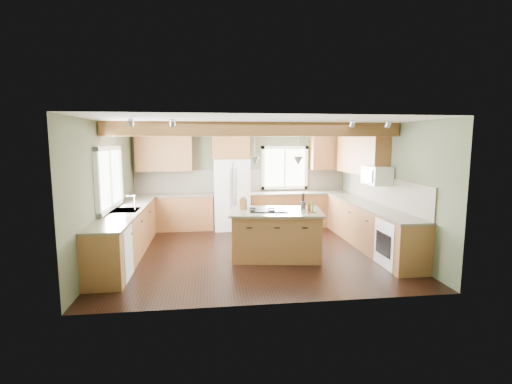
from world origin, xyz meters
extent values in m
plane|color=black|center=(0.00, 0.00, 0.00)|extent=(5.60, 5.60, 0.00)
plane|color=silver|center=(0.00, 0.00, 2.60)|extent=(5.60, 5.60, 0.00)
plane|color=#49523A|center=(0.00, 2.50, 1.30)|extent=(5.60, 0.00, 5.60)
plane|color=#49523A|center=(-2.80, 0.00, 1.30)|extent=(0.00, 5.00, 5.00)
plane|color=#49523A|center=(2.80, 0.00, 1.30)|extent=(0.00, 5.00, 5.00)
cube|color=#503216|center=(0.00, -0.39, 2.47)|extent=(5.55, 0.26, 0.26)
cube|color=#503216|center=(0.00, 2.40, 2.54)|extent=(5.55, 0.20, 0.10)
cube|color=brown|center=(0.00, 2.48, 1.21)|extent=(5.58, 0.03, 0.58)
cube|color=brown|center=(2.78, 0.05, 1.21)|extent=(0.03, 3.70, 0.58)
cube|color=brown|center=(-1.79, 2.20, 0.44)|extent=(2.02, 0.60, 0.88)
cube|color=#4F483A|center=(-1.79, 2.20, 0.90)|extent=(2.06, 0.64, 0.04)
cube|color=brown|center=(1.49, 2.20, 0.44)|extent=(2.62, 0.60, 0.88)
cube|color=#4F483A|center=(1.49, 2.20, 0.90)|extent=(2.66, 0.64, 0.04)
cube|color=brown|center=(-2.50, 0.05, 0.44)|extent=(0.60, 3.70, 0.88)
cube|color=#4F483A|center=(-2.50, 0.05, 0.90)|extent=(0.64, 3.74, 0.04)
cube|color=brown|center=(2.50, 0.05, 0.44)|extent=(0.60, 3.70, 0.88)
cube|color=#4F483A|center=(2.50, 0.05, 0.90)|extent=(0.64, 3.74, 0.04)
cube|color=brown|center=(-1.99, 2.33, 1.95)|extent=(1.40, 0.35, 0.90)
cube|color=brown|center=(-0.30, 2.33, 2.15)|extent=(0.96, 0.35, 0.70)
cube|color=brown|center=(2.62, 0.90, 1.95)|extent=(0.35, 2.20, 0.90)
cube|color=brown|center=(2.30, 2.33, 1.95)|extent=(0.90, 0.35, 0.90)
cube|color=white|center=(-2.78, 0.05, 1.55)|extent=(0.04, 1.60, 1.05)
cube|color=white|center=(1.15, 2.48, 1.55)|extent=(1.10, 0.04, 1.00)
cube|color=#262628|center=(-2.50, 0.05, 0.91)|extent=(0.50, 0.65, 0.03)
cylinder|color=#B2B2B7|center=(-2.32, 0.05, 1.05)|extent=(0.02, 0.02, 0.28)
cube|color=white|center=(-2.49, -1.25, 0.43)|extent=(0.60, 0.60, 0.84)
cube|color=white|center=(2.49, -1.25, 0.43)|extent=(0.60, 0.72, 0.84)
cube|color=white|center=(2.58, -0.05, 1.55)|extent=(0.40, 0.70, 0.38)
cone|color=#B2B2B7|center=(-0.01, -0.34, 1.88)|extent=(0.18, 0.18, 0.16)
cone|color=#B2B2B7|center=(0.81, -0.45, 1.88)|extent=(0.18, 0.18, 0.16)
cube|color=white|center=(-0.30, 2.12, 0.90)|extent=(0.90, 0.74, 1.80)
cube|color=brown|center=(0.40, -0.39, 0.44)|extent=(1.77, 1.22, 0.88)
cube|color=#4F483A|center=(0.40, -0.39, 0.90)|extent=(1.89, 1.35, 0.04)
cube|color=black|center=(0.26, -0.37, 0.93)|extent=(0.77, 0.57, 0.02)
cube|color=brown|center=(-0.21, -0.17, 1.02)|extent=(0.15, 0.14, 0.20)
cylinder|color=#423C35|center=(0.98, -0.23, 0.99)|extent=(0.11, 0.11, 0.14)
camera|label=1|loc=(-0.87, -7.32, 2.23)|focal=26.00mm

